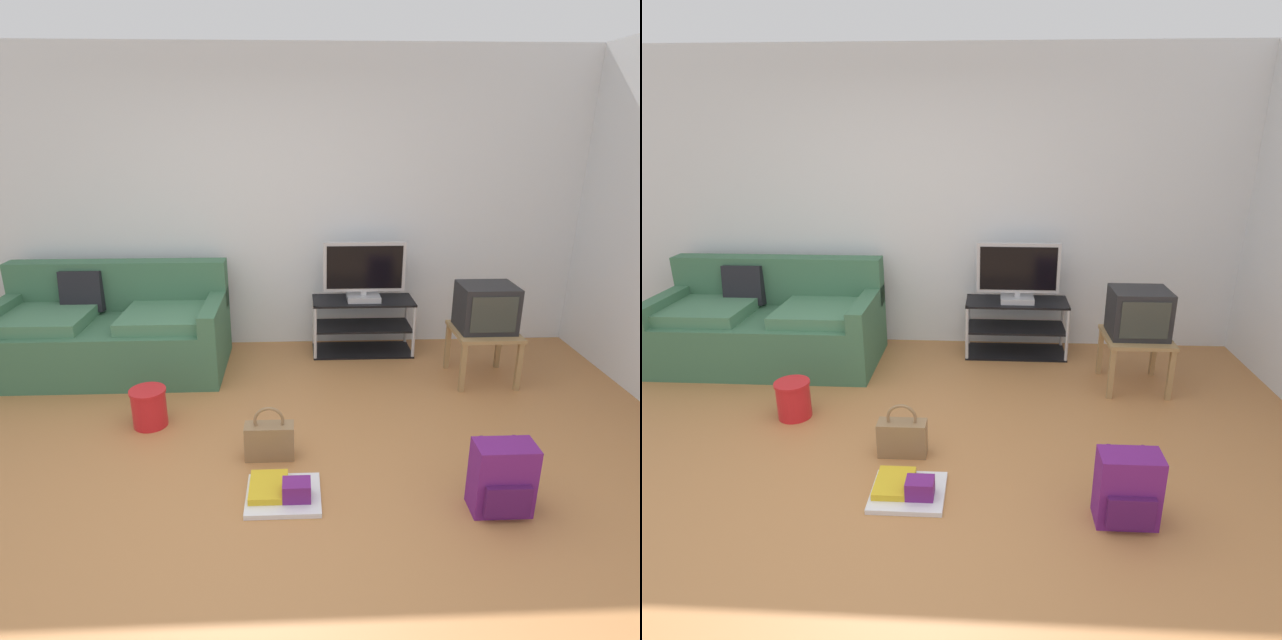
{
  "view_description": "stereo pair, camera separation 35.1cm",
  "coord_description": "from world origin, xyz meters",
  "views": [
    {
      "loc": [
        0.34,
        -2.54,
        1.99
      ],
      "look_at": [
        0.5,
        1.04,
        0.71
      ],
      "focal_mm": 29.84,
      "sensor_mm": 36.0,
      "label": 1
    },
    {
      "loc": [
        0.69,
        -2.54,
        1.99
      ],
      "look_at": [
        0.5,
        1.04,
        0.71
      ],
      "focal_mm": 29.84,
      "sensor_mm": 36.0,
      "label": 2
    }
  ],
  "objects": [
    {
      "name": "ground_plane",
      "position": [
        0.0,
        0.0,
        -0.01
      ],
      "size": [
        9.0,
        9.8,
        0.02
      ],
      "primitive_type": "cube",
      "color": "#B27542"
    },
    {
      "name": "floor_tray",
      "position": [
        0.24,
        -0.0,
        0.04
      ],
      "size": [
        0.43,
        0.37,
        0.14
      ],
      "color": "silver",
      "rests_on": "ground_plane"
    },
    {
      "name": "cleaning_bucket",
      "position": [
        -0.73,
        0.85,
        0.15
      ],
      "size": [
        0.26,
        0.26,
        0.28
      ],
      "color": "red",
      "rests_on": "ground_plane"
    },
    {
      "name": "tv_stand",
      "position": [
        0.94,
        2.12,
        0.26
      ],
      "size": [
        0.93,
        0.4,
        0.52
      ],
      "color": "black",
      "rests_on": "ground_plane"
    },
    {
      "name": "side_table",
      "position": [
        1.88,
        1.49,
        0.37
      ],
      "size": [
        0.51,
        0.51,
        0.44
      ],
      "color": "#9E7A4C",
      "rests_on": "ground_plane"
    },
    {
      "name": "flat_tv",
      "position": [
        0.94,
        2.1,
        0.78
      ],
      "size": [
        0.74,
        0.22,
        0.54
      ],
      "color": "#B2B2B7",
      "rests_on": "tv_stand"
    },
    {
      "name": "wall_back",
      "position": [
        0.0,
        2.45,
        1.35
      ],
      "size": [
        9.0,
        0.1,
        2.7
      ],
      "primitive_type": "cube",
      "color": "silver",
      "rests_on": "ground_plane"
    },
    {
      "name": "backpack",
      "position": [
        1.44,
        -0.15,
        0.2
      ],
      "size": [
        0.33,
        0.26,
        0.41
      ],
      "rotation": [
        0.0,
        0.0,
        -0.13
      ],
      "color": "#661E70",
      "rests_on": "ground_plane"
    },
    {
      "name": "couch",
      "position": [
        -1.28,
        1.85,
        0.34
      ],
      "size": [
        1.94,
        0.93,
        0.89
      ],
      "color": "#3D6B4C",
      "rests_on": "ground_plane"
    },
    {
      "name": "handbag",
      "position": [
        0.15,
        0.41,
        0.13
      ],
      "size": [
        0.31,
        0.13,
        0.36
      ],
      "rotation": [
        0.0,
        0.0,
        0.46
      ],
      "color": "olive",
      "rests_on": "ground_plane"
    },
    {
      "name": "crt_tv",
      "position": [
        1.88,
        1.5,
        0.63
      ],
      "size": [
        0.45,
        0.38,
        0.38
      ],
      "color": "#232326",
      "rests_on": "side_table"
    }
  ]
}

